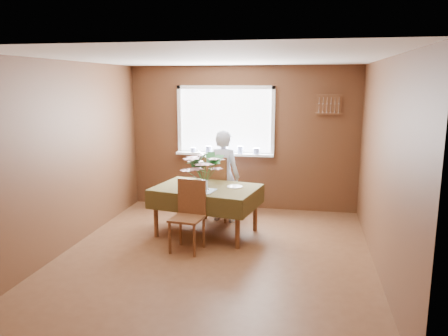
% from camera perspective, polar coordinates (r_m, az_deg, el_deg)
% --- Properties ---
extents(floor, '(4.50, 4.50, 0.00)m').
position_cam_1_polar(floor, '(5.83, -1.05, -11.23)').
color(floor, '#57331E').
rests_on(floor, ground).
extents(ceiling, '(4.50, 4.50, 0.00)m').
position_cam_1_polar(ceiling, '(5.40, -1.15, 14.13)').
color(ceiling, white).
rests_on(ceiling, wall_back).
extents(wall_back, '(4.00, 0.00, 4.00)m').
position_cam_1_polar(wall_back, '(7.67, 2.43, 3.89)').
color(wall_back, brown).
rests_on(wall_back, floor).
extents(wall_front, '(4.00, 0.00, 4.00)m').
position_cam_1_polar(wall_front, '(3.37, -9.16, -5.76)').
color(wall_front, brown).
rests_on(wall_front, floor).
extents(wall_left, '(0.00, 4.50, 4.50)m').
position_cam_1_polar(wall_left, '(6.21, -19.47, 1.53)').
color(wall_left, brown).
rests_on(wall_left, floor).
extents(wall_right, '(0.00, 4.50, 4.50)m').
position_cam_1_polar(wall_right, '(5.43, 20.02, 0.18)').
color(wall_right, brown).
rests_on(wall_right, floor).
extents(window_assembly, '(1.72, 0.20, 1.22)m').
position_cam_1_polar(window_assembly, '(7.65, 0.19, 4.67)').
color(window_assembly, white).
rests_on(window_assembly, wall_back).
extents(spoon_rack, '(0.44, 0.05, 0.33)m').
position_cam_1_polar(spoon_rack, '(7.50, 13.55, 8.04)').
color(spoon_rack, brown).
rests_on(spoon_rack, wall_back).
extents(dining_table, '(1.63, 1.26, 0.72)m').
position_cam_1_polar(dining_table, '(6.40, -2.32, -3.23)').
color(dining_table, brown).
rests_on(dining_table, floor).
extents(chair_far, '(0.61, 0.61, 1.06)m').
position_cam_1_polar(chair_far, '(7.08, -0.64, -2.28)').
color(chair_far, brown).
rests_on(chair_far, floor).
extents(chair_near, '(0.45, 0.45, 0.94)m').
position_cam_1_polar(chair_near, '(5.88, -4.58, -5.75)').
color(chair_near, brown).
rests_on(chair_near, floor).
extents(seated_woman, '(0.61, 0.48, 1.48)m').
position_cam_1_polar(seated_woman, '(6.98, -0.07, -1.05)').
color(seated_woman, white).
rests_on(seated_woman, floor).
extents(flower_bouquet, '(0.57, 0.57, 0.49)m').
position_cam_1_polar(flower_bouquet, '(6.16, -2.62, 0.03)').
color(flower_bouquet, white).
rests_on(flower_bouquet, dining_table).
extents(side_plate, '(0.27, 0.27, 0.01)m').
position_cam_1_polar(side_plate, '(6.37, 1.40, -2.45)').
color(side_plate, white).
rests_on(side_plate, dining_table).
extents(table_knife, '(0.04, 0.22, 0.00)m').
position_cam_1_polar(table_knife, '(6.14, -2.10, -2.95)').
color(table_knife, silver).
rests_on(table_knife, dining_table).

